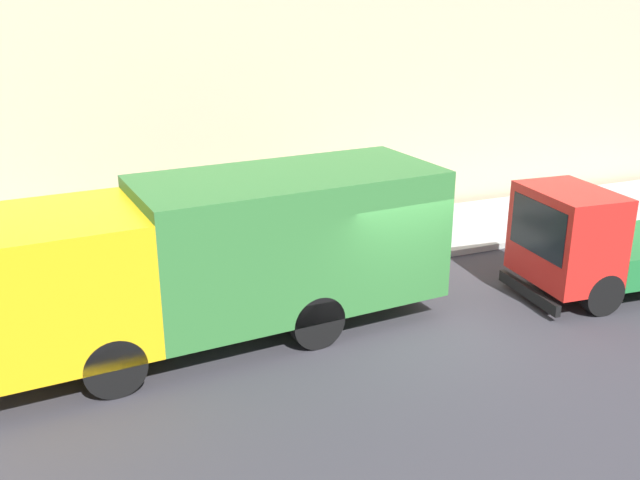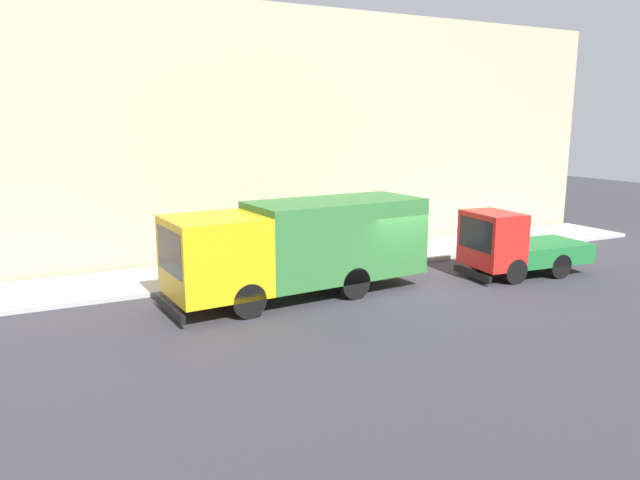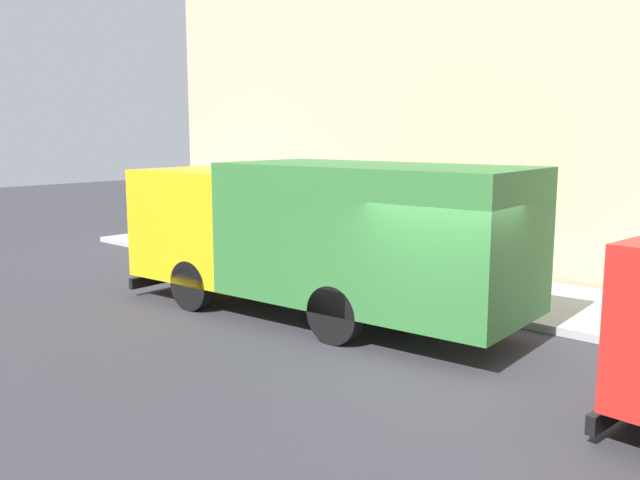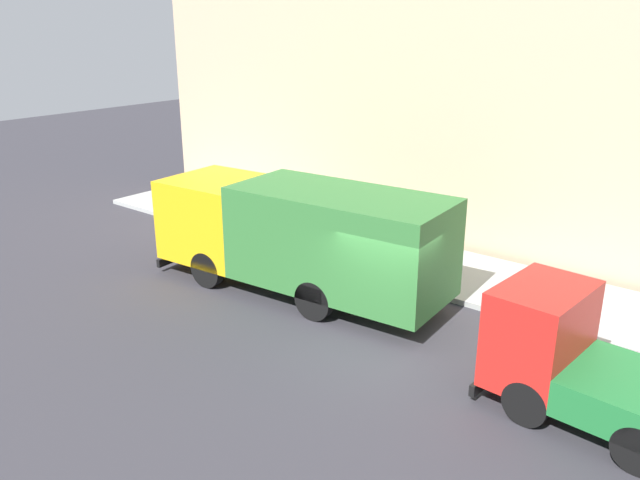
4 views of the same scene
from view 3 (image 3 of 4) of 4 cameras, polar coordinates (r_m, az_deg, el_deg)
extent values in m
plane|color=#343339|center=(10.81, 9.41, -10.61)|extent=(80.00, 80.00, 0.00)
cube|color=#A7AAA7|center=(14.84, 19.56, -5.28)|extent=(3.51, 30.00, 0.15)
cube|color=#C8AB89|center=(16.58, 23.64, 13.24)|extent=(0.50, 30.00, 10.08)
cube|color=gold|center=(15.15, -8.78, 1.53)|extent=(2.79, 2.86, 2.29)
cube|color=black|center=(16.10, -12.01, 2.86)|extent=(2.18, 0.23, 1.28)
cube|color=#317133|center=(12.45, 4.48, 0.50)|extent=(3.02, 5.86, 2.51)
cube|color=black|center=(16.42, -12.00, -2.86)|extent=(2.50, 0.31, 0.24)
cylinder|color=black|center=(14.20, -10.57, -3.71)|extent=(0.38, 1.05, 1.03)
cylinder|color=black|center=(15.77, -4.30, -2.31)|extent=(0.38, 1.05, 1.03)
cylinder|color=black|center=(11.78, 1.28, -6.20)|extent=(0.38, 1.05, 1.03)
cylinder|color=black|center=(13.64, 7.10, -4.16)|extent=(0.38, 1.05, 1.03)
cube|color=black|center=(9.63, 24.23, -12.25)|extent=(2.05, 0.27, 0.24)
cylinder|color=brown|center=(16.83, 8.48, -1.57)|extent=(0.31, 0.31, 0.78)
cylinder|color=#355F9C|center=(16.71, 8.54, 0.89)|extent=(0.41, 0.41, 0.68)
sphere|color=#9B6B52|center=(16.65, 8.58, 2.41)|extent=(0.22, 0.22, 0.22)
cylinder|color=#5E4C4B|center=(16.75, 1.86, -1.30)|extent=(0.38, 0.38, 0.91)
cylinder|color=tan|center=(16.63, 1.88, 1.27)|extent=(0.50, 0.50, 0.61)
sphere|color=tan|center=(16.58, 1.88, 2.70)|extent=(0.22, 0.22, 0.22)
cylinder|color=#3E324C|center=(16.41, 8.78, -1.83)|extent=(0.28, 0.28, 0.79)
cylinder|color=tan|center=(16.29, 8.84, 0.65)|extent=(0.38, 0.38, 0.65)
sphere|color=brown|center=(16.23, 8.88, 2.13)|extent=(0.21, 0.21, 0.21)
cone|color=orange|center=(17.58, -1.04, -1.26)|extent=(0.45, 0.45, 0.64)
cylinder|color=#4C5156|center=(15.13, 5.92, 0.68)|extent=(0.08, 0.08, 2.54)
cube|color=blue|center=(15.03, 5.92, 4.54)|extent=(0.44, 0.03, 0.36)
camera|label=1|loc=(12.39, -59.96, 16.68)|focal=39.60mm
camera|label=2|loc=(17.90, -71.48, 8.93)|focal=32.85mm
camera|label=4|loc=(4.88, -171.46, 38.76)|focal=36.13mm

